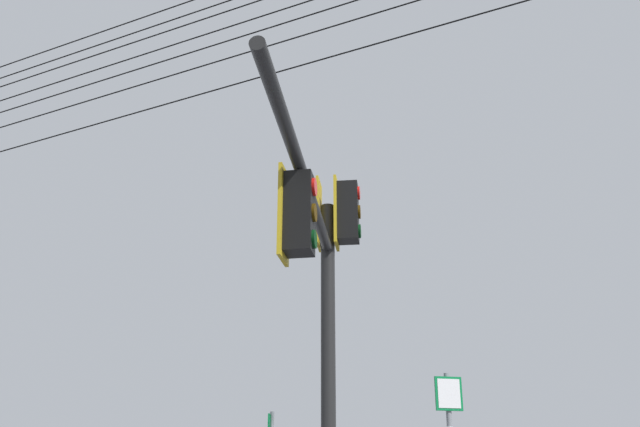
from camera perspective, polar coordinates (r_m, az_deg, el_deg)
signal_mast_assembly at (r=9.67m, az=0.03°, el=-4.94°), size 5.00×2.61×6.07m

